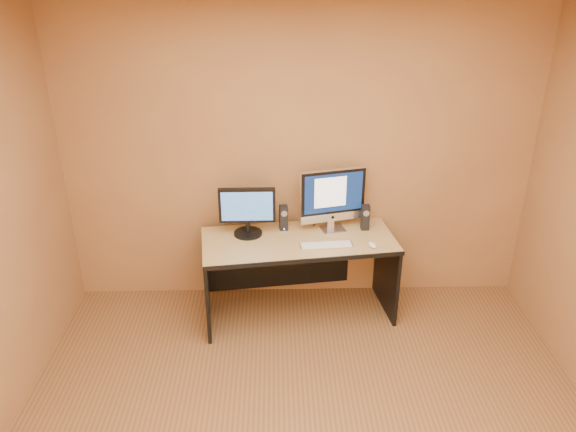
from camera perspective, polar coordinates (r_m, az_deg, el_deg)
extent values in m
plane|color=white|center=(2.52, 3.36, 18.69)|extent=(4.00, 4.00, 0.00)
cube|color=silver|center=(4.54, 3.91, -2.97)|extent=(0.43, 0.15, 0.02)
ellipsoid|color=silver|center=(4.56, 8.57, -2.91)|extent=(0.08, 0.11, 0.04)
cylinder|color=black|center=(4.90, 4.19, -0.81)|extent=(0.11, 0.20, 0.01)
cylinder|color=black|center=(4.93, 2.87, -0.59)|extent=(0.07, 0.17, 0.01)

